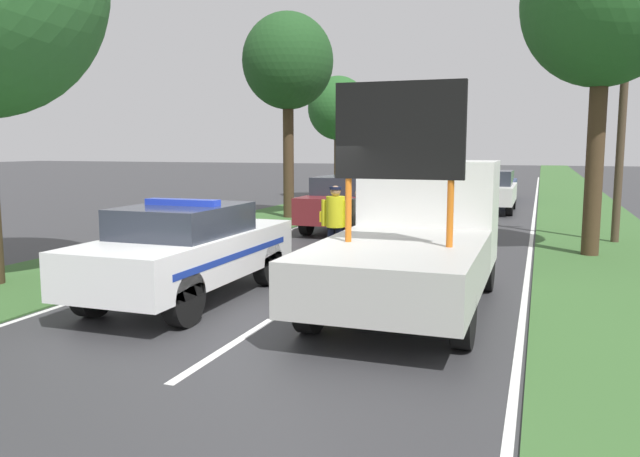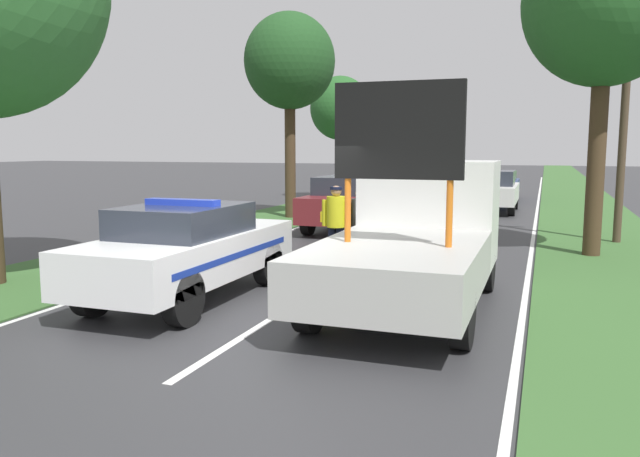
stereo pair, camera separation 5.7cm
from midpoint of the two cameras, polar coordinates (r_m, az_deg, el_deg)
name	(u,v)px [view 2 (the right image)]	position (r m, az deg, el deg)	size (l,w,h in m)	color
ground_plane	(265,323)	(8.99, -4.91, -8.62)	(160.00, 160.00, 0.00)	#333335
lane_markings	(444,210)	(25.04, 11.37, 1.65)	(6.98, 59.78, 0.01)	silver
grass_verge_left	(343,200)	(29.31, 2.21, 2.65)	(3.30, 120.00, 0.03)	#38602D
grass_verge_right	(582,207)	(27.99, 22.92, 1.83)	(3.30, 120.00, 0.03)	#38602D
police_car	(188,249)	(10.38, -11.84, -1.87)	(1.80, 4.62, 1.66)	white
work_truck	(415,236)	(9.99, 8.87, -0.66)	(2.26, 5.22, 3.36)	white
road_barrier	(377,222)	(13.81, 5.34, 0.59)	(2.63, 0.08, 1.03)	black
police_officer	(336,219)	(12.83, 1.60, 0.86)	(0.61, 0.39, 1.70)	#191E38
pedestrian_civilian	(360,221)	(12.93, 3.82, 0.68)	(0.59, 0.37, 1.64)	#191E38
traffic_cone_near_police	(303,280)	(10.25, -1.38, -4.77)	(0.46, 0.46, 0.63)	black
traffic_cone_centre_front	(340,238)	(14.72, 1.91, -0.90)	(0.50, 0.50, 0.69)	black
traffic_cone_near_truck	(468,257)	(13.08, 13.54, -2.55)	(0.37, 0.37, 0.52)	black
queued_car_wagon_maroon	(349,202)	(18.60, 2.73, 2.40)	(1.83, 4.39, 1.62)	maroon
queued_car_van_white	(491,190)	(24.83, 15.41, 3.38)	(1.93, 4.10, 1.58)	silver
queued_car_hatch_blue	(499,184)	(30.67, 16.07, 3.91)	(1.73, 4.57, 1.37)	navy
roadside_tree_near_left	(406,119)	(42.08, 7.95, 9.92)	(3.60, 3.60, 6.23)	#42301E
roadside_tree_near_right	(605,3)	(15.69, 24.74, 18.26)	(3.53, 3.53, 7.50)	#42301E
roadside_tree_mid_right	(340,109)	(29.80, 1.92, 10.86)	(2.83, 2.83, 5.77)	#42301E
roadside_tree_far_left	(290,63)	(21.99, -2.72, 14.90)	(3.11, 3.11, 7.02)	#42301E
utility_pole	(624,116)	(17.79, 26.14, 9.23)	(1.20, 0.20, 6.30)	#473828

